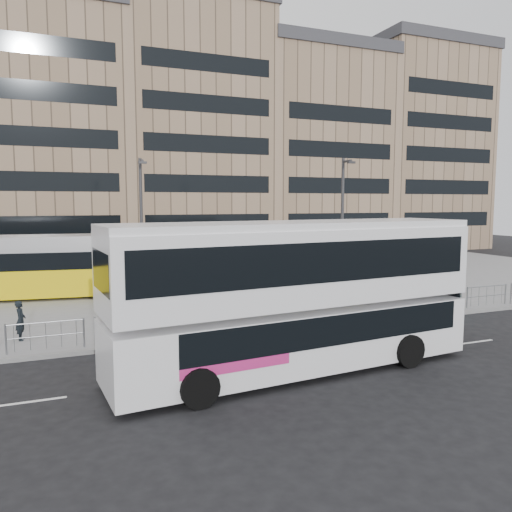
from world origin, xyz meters
name	(u,v)px	position (x,y,z in m)	size (l,w,h in m)	color
ground	(294,332)	(0.00, 0.00, 0.00)	(120.00, 120.00, 0.00)	black
plaza	(212,287)	(0.00, 12.00, 0.07)	(64.00, 24.00, 0.15)	gray
kerb	(293,330)	(0.00, 0.05, 0.07)	(64.00, 0.25, 0.17)	gray
building_row	(164,131)	(1.55, 34.27, 12.91)	(70.40, 18.40, 31.20)	maroon
pedestrian_barrier	(329,304)	(2.00, 0.50, 0.98)	(32.07, 0.07, 1.10)	gray
road_markings	(368,356)	(1.00, -4.00, 0.01)	(62.00, 0.12, 0.01)	white
double_decker_bus	(297,291)	(-2.04, -4.37, 2.64)	(12.43, 3.93, 4.89)	white
tram	(127,264)	(-5.43, 11.12, 1.91)	(29.81, 6.49, 3.50)	yellow
station_sign	(446,277)	(9.54, 1.50, 1.62)	(1.83, 0.40, 2.12)	#2D2D30
ad_panel	(449,293)	(8.73, 0.40, 1.05)	(0.82, 0.17, 1.53)	#2D2D30
pedestrian	(21,320)	(-10.63, 2.38, 0.93)	(0.57, 0.37, 1.56)	black
traffic_light_west	(192,288)	(-4.28, 0.50, 2.12)	(0.22, 0.24, 3.10)	#2D2D30
lamp_post_west	(142,222)	(-4.77, 9.66, 4.41)	(0.45, 1.04, 7.79)	#2D2D30
lamp_post_east	(343,220)	(6.39, 6.63, 4.47)	(0.45, 1.04, 7.89)	#2D2D30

